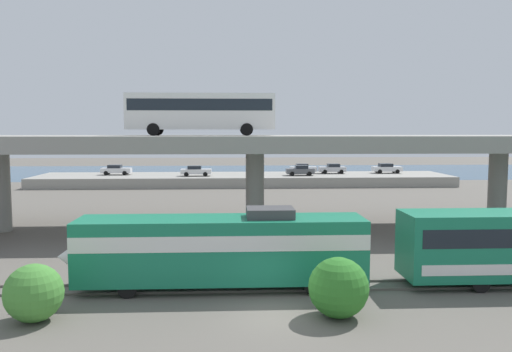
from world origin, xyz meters
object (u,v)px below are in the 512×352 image
object	(u,v)px
train_locomotive	(207,247)
parked_car_3	(303,168)
parked_car_2	(387,168)
parked_car_5	(332,168)
parked_car_1	(196,171)
parked_car_4	(116,170)
transit_bus_on_overpass	(201,110)
parked_car_0	(300,170)

from	to	relation	value
train_locomotive	parked_car_3	bearing A→B (deg)	-103.17
parked_car_2	parked_car_5	world-z (taller)	same
parked_car_1	parked_car_2	world-z (taller)	same
parked_car_1	parked_car_2	xyz separation A→B (m)	(29.25, 3.59, 0.00)
parked_car_1	parked_car_5	world-z (taller)	same
train_locomotive	parked_car_2	size ratio (longest dim) A/B	3.53
parked_car_3	parked_car_4	bearing A→B (deg)	-177.95
parked_car_2	parked_car_4	xyz separation A→B (m)	(-41.27, -1.00, -0.00)
train_locomotive	parked_car_3	xyz separation A→B (m)	(12.34, 52.73, 0.03)
transit_bus_on_overpass	parked_car_1	size ratio (longest dim) A/B	2.73
parked_car_0	parked_car_1	xyz separation A→B (m)	(-15.30, -0.14, 0.00)
parked_car_3	parked_car_0	bearing A→B (deg)	-104.42
parked_car_4	parked_car_2	bearing A→B (deg)	1.39
parked_car_0	parked_car_3	world-z (taller)	same
train_locomotive	parked_car_3	size ratio (longest dim) A/B	3.89
transit_bus_on_overpass	parked_car_5	size ratio (longest dim) A/B	2.96
parked_car_0	transit_bus_on_overpass	bearing A→B (deg)	68.76
train_locomotive	parked_car_2	world-z (taller)	train_locomotive
parked_car_0	parked_car_1	distance (m)	15.30
parked_car_2	parked_car_3	bearing A→B (deg)	179.97
train_locomotive	parked_car_5	world-z (taller)	train_locomotive
parked_car_2	transit_bus_on_overpass	bearing A→B (deg)	-126.44
parked_car_0	parked_car_2	world-z (taller)	same
transit_bus_on_overpass	parked_car_4	distance (m)	38.71
train_locomotive	transit_bus_on_overpass	xyz separation A→B (m)	(-1.22, 16.68, 7.55)
parked_car_2	parked_car_4	world-z (taller)	same
parked_car_0	parked_car_2	size ratio (longest dim) A/B	0.93
transit_bus_on_overpass	parked_car_0	world-z (taller)	transit_bus_on_overpass
transit_bus_on_overpass	parked_car_0	distance (m)	35.76
parked_car_2	parked_car_3	xyz separation A→B (m)	(-13.05, 0.01, -0.00)
parked_car_0	parked_car_4	world-z (taller)	same
parked_car_0	parked_car_1	world-z (taller)	same
parked_car_3	train_locomotive	bearing A→B (deg)	-103.17
parked_car_1	parked_car_2	bearing A→B (deg)	7.00
parked_car_5	parked_car_4	bearing A→B (deg)	1.44
parked_car_5	parked_car_3	bearing A→B (deg)	-2.39
parked_car_2	parked_car_4	size ratio (longest dim) A/B	1.01
parked_car_3	parked_car_5	distance (m)	4.51
transit_bus_on_overpass	parked_car_3	world-z (taller)	transit_bus_on_overpass
transit_bus_on_overpass	parked_car_0	bearing A→B (deg)	-111.24
train_locomotive	parked_car_0	xyz separation A→B (m)	(11.45, 49.27, 0.03)
train_locomotive	parked_car_0	world-z (taller)	train_locomotive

